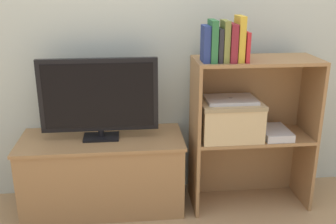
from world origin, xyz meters
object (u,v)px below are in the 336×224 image
book_maroon (231,43)px  book_crimson (245,46)px  magazine_stack (275,132)px  tv (99,97)px  laptop (231,99)px  book_forest (213,41)px  book_mustard (239,39)px  book_olive (225,41)px  book_navy (205,44)px  tv_stand (103,172)px  book_charcoal (219,45)px  storage_basket_left (230,118)px

book_maroon → book_crimson: book_maroon is taller
magazine_stack → tv: bearing=176.0°
laptop → book_crimson: bearing=-41.1°
tv → book_crimson: bearing=-7.1°
book_forest → book_mustard: size_ratio=0.92×
book_crimson → laptop: book_crimson is taller
book_olive → book_mustard: bearing=0.0°
book_navy → laptop: size_ratio=0.68×
tv_stand → book_maroon: (0.78, -0.11, 0.85)m
book_navy → magazine_stack: (0.47, 0.03, -0.57)m
book_olive → book_maroon: book_olive is taller
tv → book_navy: (0.63, -0.11, 0.33)m
tv_stand → book_maroon: bearing=-7.9°
book_crimson → tv_stand: bearing=172.8°
magazine_stack → tv_stand: bearing=175.9°
book_olive → book_navy: bearing=180.0°
book_navy → book_mustard: (0.20, 0.00, 0.03)m
book_maroon → book_mustard: bearing=0.0°
book_olive → book_maroon: 0.04m
tv_stand → book_navy: 1.05m
book_charcoal → laptop: (0.10, 0.05, -0.34)m
book_mustard → magazine_stack: size_ratio=1.05×
tv_stand → book_mustard: size_ratio=3.96×
book_olive → book_crimson: book_olive is taller
book_navy → book_maroon: bearing=0.0°
book_olive → tv: bearing=171.8°
book_charcoal → magazine_stack: size_ratio=0.77×
book_crimson → storage_basket_left: bearing=138.9°
book_maroon → book_crimson: size_ratio=1.26×
book_maroon → laptop: size_ratio=0.71×
book_forest → magazine_stack: book_forest is taller
book_forest → book_crimson: bearing=0.0°
book_mustard → book_crimson: 0.06m
book_mustard → book_crimson: size_ratio=1.51×
book_maroon → book_navy: bearing=180.0°
book_forest → book_charcoal: 0.04m
book_charcoal → laptop: book_charcoal is taller
book_mustard → laptop: size_ratio=0.85×
tv_stand → tv: 0.51m
book_forest → magazine_stack: bearing=3.9°
book_navy → laptop: bearing=15.1°
book_navy → book_maroon: book_maroon is taller
tv → book_charcoal: (0.70, -0.11, 0.32)m
tv → book_olive: book_olive is taller
book_forest → tv_stand: bearing=170.8°
magazine_stack → book_forest: bearing=-176.1°
book_crimson → laptop: (-0.05, 0.05, -0.33)m
tv → book_mustard: book_mustard is taller
laptop → magazine_stack: 0.37m
book_maroon → laptop: book_maroon is taller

